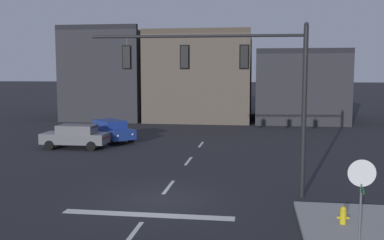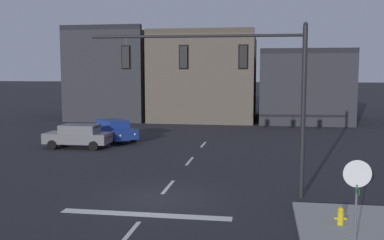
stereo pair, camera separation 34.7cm
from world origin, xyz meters
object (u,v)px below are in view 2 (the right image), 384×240
at_px(stop_sign, 357,185).
at_px(car_lot_middle, 78,136).
at_px(car_lot_nearside, 113,130).
at_px(fire_hydrant, 340,219).
at_px(signal_mast_near_side, 233,75).

relative_size(stop_sign, car_lot_middle, 0.63).
relative_size(stop_sign, car_lot_nearside, 0.64).
bearing_deg(fire_hydrant, car_lot_middle, 137.91).
height_order(stop_sign, car_lot_nearside, stop_sign).
relative_size(car_lot_nearside, car_lot_middle, 0.98).
height_order(car_lot_nearside, car_lot_middle, same).
bearing_deg(signal_mast_near_side, stop_sign, -57.55).
bearing_deg(car_lot_middle, car_lot_nearside, 65.15).
relative_size(signal_mast_near_side, car_lot_middle, 2.00).
distance_m(stop_sign, car_lot_middle, 22.11).
height_order(signal_mast_near_side, car_lot_nearside, signal_mast_near_side).
height_order(car_lot_nearside, fire_hydrant, car_lot_nearside).
xyz_separation_m(stop_sign, car_lot_nearside, (-13.63, 19.24, -1.29)).
distance_m(signal_mast_near_side, car_lot_nearside, 16.98).
distance_m(signal_mast_near_side, car_lot_middle, 15.69).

